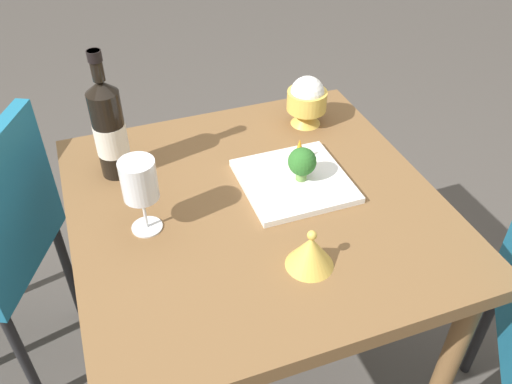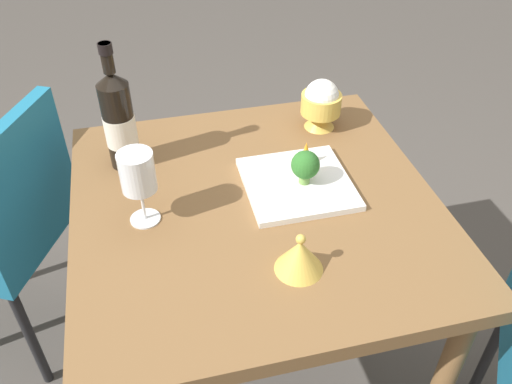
{
  "view_description": "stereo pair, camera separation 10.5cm",
  "coord_description": "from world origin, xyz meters",
  "px_view_note": "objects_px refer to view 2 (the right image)",
  "views": [
    {
      "loc": [
        0.89,
        -0.32,
        1.55
      ],
      "look_at": [
        0.0,
        0.0,
        0.77
      ],
      "focal_mm": 37.55,
      "sensor_mm": 36.0,
      "label": 1
    },
    {
      "loc": [
        0.92,
        -0.22,
        1.55
      ],
      "look_at": [
        0.0,
        0.0,
        0.77
      ],
      "focal_mm": 37.55,
      "sensor_mm": 36.0,
      "label": 2
    }
  ],
  "objects_px": {
    "serving_plate": "(297,184)",
    "broccoli_floret": "(305,165)",
    "wine_bottle": "(119,120)",
    "rice_bowl": "(321,103)",
    "carrot_garnish_left": "(306,153)",
    "rice_bowl_lid": "(300,255)",
    "chair_by_wall": "(12,218)",
    "wine_glass": "(137,174)"
  },
  "relations": [
    {
      "from": "wine_glass",
      "to": "serving_plate",
      "type": "relative_size",
      "value": 0.71
    },
    {
      "from": "rice_bowl",
      "to": "serving_plate",
      "type": "distance_m",
      "value": 0.29
    },
    {
      "from": "chair_by_wall",
      "to": "rice_bowl",
      "type": "distance_m",
      "value": 0.93
    },
    {
      "from": "chair_by_wall",
      "to": "rice_bowl_lid",
      "type": "xyz_separation_m",
      "value": [
        0.56,
        0.67,
        0.25
      ]
    },
    {
      "from": "serving_plate",
      "to": "broccoli_floret",
      "type": "distance_m",
      "value": 0.06
    },
    {
      "from": "rice_bowl_lid",
      "to": "carrot_garnish_left",
      "type": "xyz_separation_m",
      "value": [
        -0.32,
        0.12,
        0.01
      ]
    },
    {
      "from": "wine_bottle",
      "to": "carrot_garnish_left",
      "type": "height_order",
      "value": "wine_bottle"
    },
    {
      "from": "wine_bottle",
      "to": "carrot_garnish_left",
      "type": "bearing_deg",
      "value": 73.6
    },
    {
      "from": "rice_bowl",
      "to": "rice_bowl_lid",
      "type": "xyz_separation_m",
      "value": [
        0.5,
        -0.21,
        -0.04
      ]
    },
    {
      "from": "chair_by_wall",
      "to": "wine_glass",
      "type": "bearing_deg",
      "value": -105.78
    },
    {
      "from": "chair_by_wall",
      "to": "serving_plate",
      "type": "xyz_separation_m",
      "value": [
        0.3,
        0.74,
        0.22
      ]
    },
    {
      "from": "wine_bottle",
      "to": "rice_bowl_lid",
      "type": "xyz_separation_m",
      "value": [
        0.45,
        0.32,
        -0.09
      ]
    },
    {
      "from": "rice_bowl",
      "to": "rice_bowl_lid",
      "type": "height_order",
      "value": "rice_bowl"
    },
    {
      "from": "wine_glass",
      "to": "chair_by_wall",
      "type": "bearing_deg",
      "value": -131.48
    },
    {
      "from": "rice_bowl",
      "to": "broccoli_floret",
      "type": "bearing_deg",
      "value": -26.39
    },
    {
      "from": "wine_bottle",
      "to": "serving_plate",
      "type": "relative_size",
      "value": 1.29
    },
    {
      "from": "rice_bowl_lid",
      "to": "chair_by_wall",
      "type": "bearing_deg",
      "value": -129.82
    },
    {
      "from": "wine_glass",
      "to": "rice_bowl",
      "type": "bearing_deg",
      "value": 118.62
    },
    {
      "from": "rice_bowl",
      "to": "carrot_garnish_left",
      "type": "xyz_separation_m",
      "value": [
        0.18,
        -0.1,
        -0.03
      ]
    },
    {
      "from": "wine_glass",
      "to": "carrot_garnish_left",
      "type": "relative_size",
      "value": 2.89
    },
    {
      "from": "wine_bottle",
      "to": "carrot_garnish_left",
      "type": "relative_size",
      "value": 5.21
    },
    {
      "from": "broccoli_floret",
      "to": "carrot_garnish_left",
      "type": "distance_m",
      "value": 0.08
    },
    {
      "from": "chair_by_wall",
      "to": "rice_bowl",
      "type": "bearing_deg",
      "value": -68.09
    },
    {
      "from": "chair_by_wall",
      "to": "rice_bowl_lid",
      "type": "distance_m",
      "value": 0.9
    },
    {
      "from": "rice_bowl_lid",
      "to": "carrot_garnish_left",
      "type": "relative_size",
      "value": 1.61
    },
    {
      "from": "serving_plate",
      "to": "carrot_garnish_left",
      "type": "distance_m",
      "value": 0.09
    },
    {
      "from": "wine_bottle",
      "to": "wine_glass",
      "type": "bearing_deg",
      "value": 7.35
    },
    {
      "from": "broccoli_floret",
      "to": "serving_plate",
      "type": "bearing_deg",
      "value": -120.13
    },
    {
      "from": "chair_by_wall",
      "to": "broccoli_floret",
      "type": "distance_m",
      "value": 0.86
    },
    {
      "from": "chair_by_wall",
      "to": "carrot_garnish_left",
      "type": "distance_m",
      "value": 0.86
    },
    {
      "from": "chair_by_wall",
      "to": "wine_bottle",
      "type": "height_order",
      "value": "wine_bottle"
    },
    {
      "from": "serving_plate",
      "to": "rice_bowl_lid",
      "type": "bearing_deg",
      "value": -16.42
    },
    {
      "from": "wine_glass",
      "to": "rice_bowl_lid",
      "type": "xyz_separation_m",
      "value": [
        0.22,
        0.29,
        -0.09
      ]
    },
    {
      "from": "wine_glass",
      "to": "carrot_garnish_left",
      "type": "distance_m",
      "value": 0.43
    },
    {
      "from": "wine_bottle",
      "to": "rice_bowl",
      "type": "relative_size",
      "value": 2.28
    },
    {
      "from": "chair_by_wall",
      "to": "rice_bowl_lid",
      "type": "relative_size",
      "value": 8.5
    },
    {
      "from": "wine_bottle",
      "to": "rice_bowl_lid",
      "type": "bearing_deg",
      "value": 35.42
    },
    {
      "from": "wine_glass",
      "to": "broccoli_floret",
      "type": "bearing_deg",
      "value": 93.76
    },
    {
      "from": "rice_bowl_lid",
      "to": "carrot_garnish_left",
      "type": "height_order",
      "value": "rice_bowl_lid"
    },
    {
      "from": "broccoli_floret",
      "to": "carrot_garnish_left",
      "type": "relative_size",
      "value": 1.39
    },
    {
      "from": "rice_bowl",
      "to": "chair_by_wall",
      "type": "bearing_deg",
      "value": -93.79
    },
    {
      "from": "chair_by_wall",
      "to": "wine_bottle",
      "type": "bearing_deg",
      "value": -81.44
    }
  ]
}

